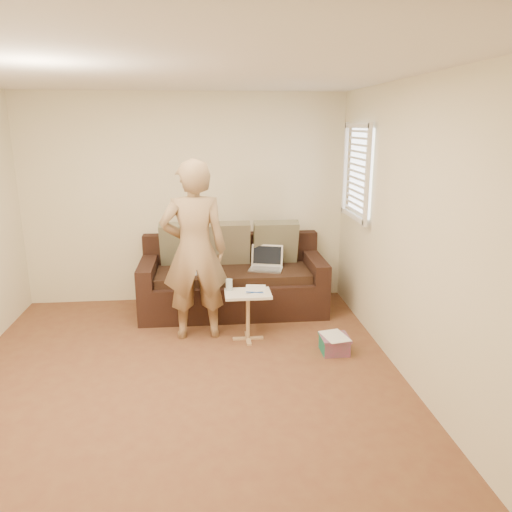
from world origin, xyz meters
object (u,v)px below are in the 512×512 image
object	(u,v)px
sofa	(233,277)
side_table	(248,316)
laptop_white	(191,273)
person	(194,251)
drinking_glass	(229,285)
striped_box	(334,344)
laptop_silver	(266,270)

from	to	relation	value
sofa	side_table	xyz separation A→B (m)	(0.11, -0.87, -0.16)
sofa	side_table	size ratio (longest dim) A/B	4.18
laptop_white	side_table	world-z (taller)	laptop_white
laptop_white	side_table	xyz separation A→B (m)	(0.61, -0.75, -0.26)
person	sofa	bearing A→B (deg)	-125.09
drinking_glass	striped_box	bearing A→B (deg)	-25.60
laptop_white	striped_box	size ratio (longest dim) A/B	1.06
laptop_silver	laptop_white	distance (m)	0.90
drinking_glass	striped_box	distance (m)	1.24
laptop_white	person	world-z (taller)	person
laptop_white	person	distance (m)	0.74
drinking_glass	laptop_silver	bearing A→B (deg)	56.54
sofa	laptop_white	world-z (taller)	sofa
person	side_table	bearing A→B (deg)	160.24
laptop_white	sofa	bearing A→B (deg)	-7.85
striped_box	laptop_white	bearing A→B (deg)	141.40
sofa	laptop_white	bearing A→B (deg)	-166.45
person	striped_box	world-z (taller)	person
laptop_white	striped_box	bearing A→B (deg)	-60.00
laptop_silver	side_table	distance (m)	0.90
laptop_white	person	size ratio (longest dim) A/B	0.16
laptop_white	side_table	bearing A→B (deg)	-72.50
sofa	laptop_white	xyz separation A→B (m)	(-0.50, -0.12, 0.10)
person	striped_box	size ratio (longest dim) A/B	6.73
sofa	laptop_silver	distance (m)	0.41
side_table	striped_box	world-z (taller)	side_table
sofa	person	world-z (taller)	person
sofa	person	xyz separation A→B (m)	(-0.43, -0.73, 0.52)
side_table	striped_box	distance (m)	0.94
sofa	laptop_silver	size ratio (longest dim) A/B	5.64
sofa	striped_box	xyz separation A→B (m)	(0.94, -1.27, -0.34)
sofa	laptop_white	distance (m)	0.52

